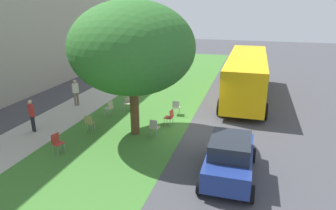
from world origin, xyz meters
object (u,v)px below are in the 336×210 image
street_tree (132,48)px  pedestrian_0 (32,114)px  chair_3 (128,102)px  chair_0 (154,126)px  chair_1 (89,122)px  chair_6 (170,116)px  pedestrian_1 (76,92)px  chair_2 (176,107)px  chair_5 (109,107)px  chair_4 (57,142)px  school_bus (246,72)px  parked_car (230,157)px

street_tree → pedestrian_0: bearing=102.9°
chair_3 → chair_0: bearing=-139.2°
chair_1 → chair_6: bearing=-63.1°
chair_3 → chair_6: 3.54m
chair_1 → pedestrian_0: bearing=105.5°
chair_1 → pedestrian_0: size_ratio=0.52×
pedestrian_1 → chair_2: bearing=-89.3°
chair_0 → chair_1: bearing=96.1°
chair_5 → chair_6: bearing=-96.7°
chair_4 → school_bus: bearing=-35.5°
parked_car → chair_3: bearing=48.2°
chair_1 → school_bus: school_bus is taller
street_tree → chair_5: street_tree is taller
street_tree → parked_car: size_ratio=1.75×
pedestrian_1 → pedestrian_0: bearing=-178.4°
street_tree → pedestrian_0: 6.25m
chair_3 → chair_5: 1.39m
pedestrian_0 → pedestrian_1: (4.23, 0.12, 0.00)m
chair_2 → pedestrian_0: 7.76m
chair_0 → school_bus: bearing=-27.1°
chair_5 → parked_car: 8.67m
chair_0 → pedestrian_1: 7.01m
parked_car → pedestrian_0: size_ratio=2.19×
chair_2 → parked_car: size_ratio=0.24×
chair_5 → school_bus: school_bus is taller
chair_0 → chair_4: (-2.79, 3.57, 0.00)m
chair_5 → pedestrian_0: (-3.11, 2.74, 0.41)m
chair_2 → chair_4: size_ratio=1.00×
chair_2 → parked_car: parked_car is taller
chair_3 → school_bus: (4.66, -6.79, 1.24)m
chair_0 → chair_5: 3.94m
chair_0 → chair_1: size_ratio=1.00×
chair_2 → pedestrian_1: (-0.07, 6.57, 0.41)m
street_tree → chair_1: street_tree is taller
chair_6 → school_bus: size_ratio=0.08×
chair_3 → pedestrian_0: bearing=142.0°
chair_0 → pedestrian_1: size_ratio=0.52×
chair_1 → chair_3: 3.62m
chair_1 → pedestrian_1: pedestrian_1 is taller
chair_1 → chair_2: size_ratio=1.00×
chair_4 → parked_car: parked_car is taller
chair_0 → chair_5: (1.98, 3.40, 0.00)m
street_tree → chair_2: (3.13, -1.33, -3.78)m
chair_0 → school_bus: size_ratio=0.08×
chair_1 → pedestrian_0: pedestrian_0 is taller
chair_5 → chair_0: bearing=-120.1°
chair_5 → school_bus: 9.56m
chair_1 → chair_2: (3.53, -3.68, 0.00)m
chair_1 → pedestrian_1: bearing=39.9°
chair_5 → parked_car: (-4.70, -7.28, 0.32)m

